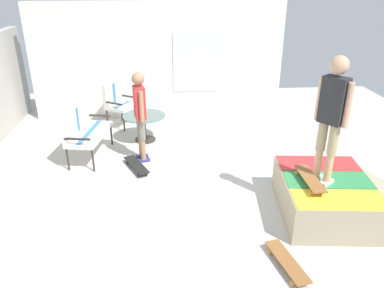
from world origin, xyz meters
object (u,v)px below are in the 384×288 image
(patio_chair_near_house, at_px, (118,100))
(person_watching, at_px, (140,111))
(skateboard_on_ramp, at_px, (310,178))
(patio_table, at_px, (144,123))
(patio_bench, at_px, (83,127))
(person_skater, at_px, (332,111))
(skate_ramp, at_px, (327,196))
(skateboard_by_bench, at_px, (136,165))
(skateboard_spare, at_px, (287,262))

(patio_chair_near_house, height_order, person_watching, person_watching)
(person_watching, xyz_separation_m, skateboard_on_ramp, (-2.09, -2.45, -0.35))
(patio_table, xyz_separation_m, person_watching, (-0.94, 0.02, 0.60))
(patio_bench, distance_m, person_skater, 4.50)
(patio_table, bearing_deg, skateboard_on_ramp, -141.23)
(skate_ramp, distance_m, person_skater, 1.35)
(skateboard_by_bench, xyz_separation_m, skateboard_on_ramp, (-1.70, -2.55, 0.57))
(patio_chair_near_house, bearing_deg, patio_table, -146.23)
(patio_bench, bearing_deg, skate_ramp, -119.69)
(patio_chair_near_house, distance_m, person_skater, 5.22)
(skate_ramp, bearing_deg, person_watching, 54.45)
(patio_table, bearing_deg, skateboard_by_bench, 174.98)
(patio_bench, relative_size, skateboard_spare, 1.61)
(skate_ramp, bearing_deg, patio_bench, 60.31)
(patio_chair_near_house, distance_m, skateboard_by_bench, 2.41)
(skate_ramp, bearing_deg, skateboard_by_bench, 60.95)
(patio_chair_near_house, xyz_separation_m, skateboard_spare, (-4.99, -2.49, -0.53))
(skateboard_spare, bearing_deg, patio_table, 24.66)
(patio_bench, distance_m, person_watching, 1.20)
(skateboard_spare, bearing_deg, skateboard_on_ramp, -30.29)
(skateboard_spare, relative_size, skateboard_on_ramp, 1.03)
(skateboard_spare, bearing_deg, person_skater, -36.45)
(person_skater, bearing_deg, skateboard_by_bench, 58.83)
(skate_ramp, height_order, patio_chair_near_house, patio_chair_near_house)
(person_watching, bearing_deg, skateboard_spare, -148.87)
(person_watching, relative_size, skateboard_by_bench, 2.11)
(patio_table, bearing_deg, person_watching, 178.89)
(skateboard_spare, bearing_deg, person_watching, 31.13)
(person_skater, height_order, skateboard_spare, person_skater)
(skate_ramp, relative_size, skateboard_on_ramp, 2.70)
(patio_chair_near_house, height_order, skateboard_on_ramp, patio_chair_near_house)
(skate_ramp, relative_size, patio_bench, 1.63)
(skate_ramp, distance_m, person_watching, 3.52)
(patio_chair_near_house, xyz_separation_m, patio_table, (-0.96, -0.64, -0.21))
(patio_chair_near_house, xyz_separation_m, person_skater, (-3.95, -3.27, 1.01))
(person_skater, distance_m, skateboard_spare, 2.02)
(person_skater, relative_size, skateboard_spare, 2.17)
(patio_table, distance_m, person_skater, 4.16)
(person_skater, bearing_deg, patio_table, 41.30)
(person_skater, relative_size, skateboard_on_ramp, 2.24)
(patio_bench, height_order, person_watching, person_watching)
(person_skater, distance_m, skateboard_on_ramp, 0.99)
(skateboard_by_bench, bearing_deg, person_watching, -14.14)
(skateboard_on_ramp, bearing_deg, skateboard_by_bench, 56.28)
(patio_chair_near_house, relative_size, skateboard_on_ramp, 1.27)
(patio_chair_near_house, relative_size, skateboard_by_bench, 1.26)
(skate_ramp, bearing_deg, patio_table, 43.43)
(person_skater, bearing_deg, skateboard_spare, 143.55)
(patio_table, bearing_deg, skateboard_spare, -155.34)
(person_skater, height_order, skateboard_on_ramp, person_skater)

